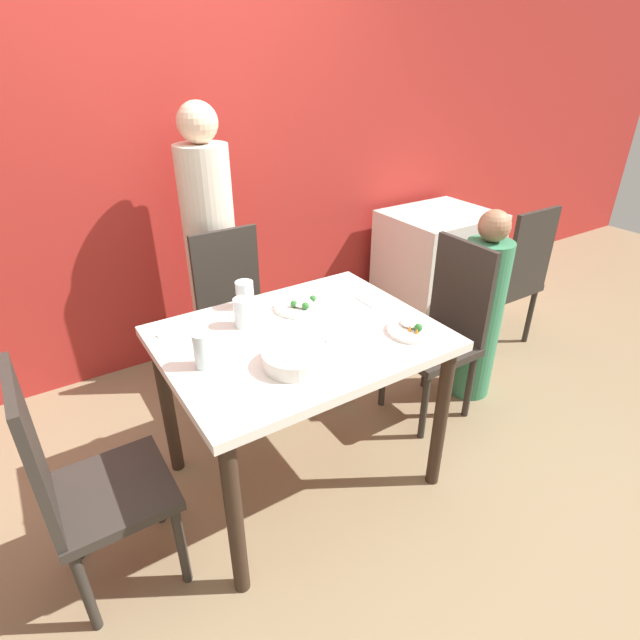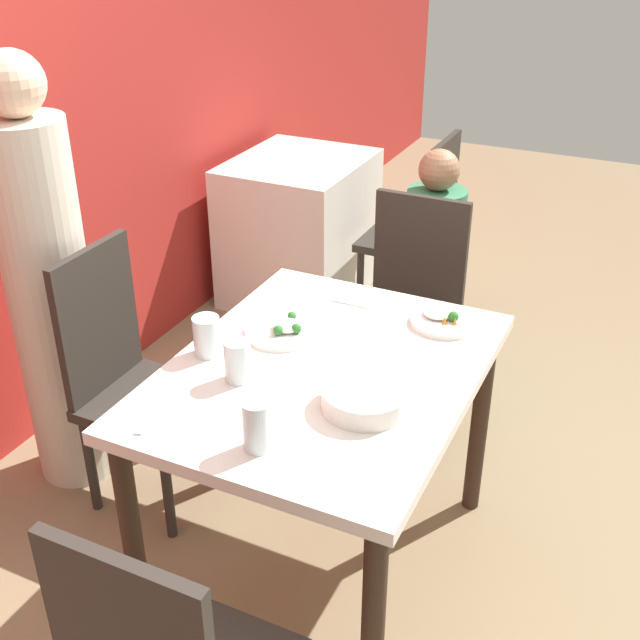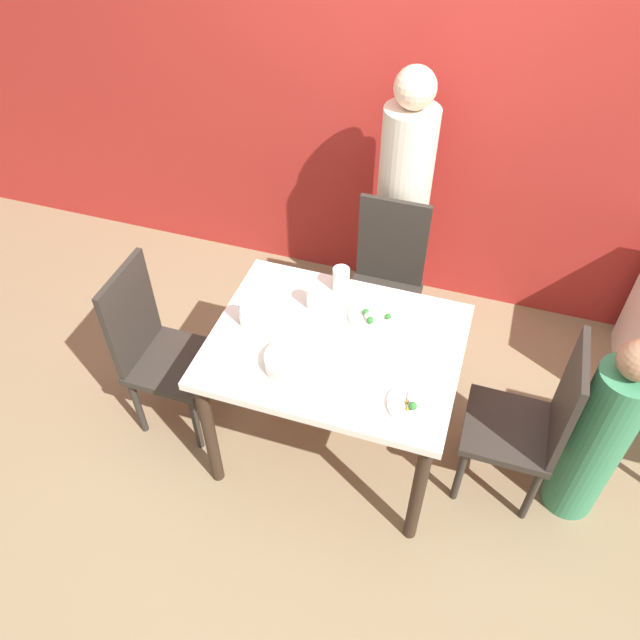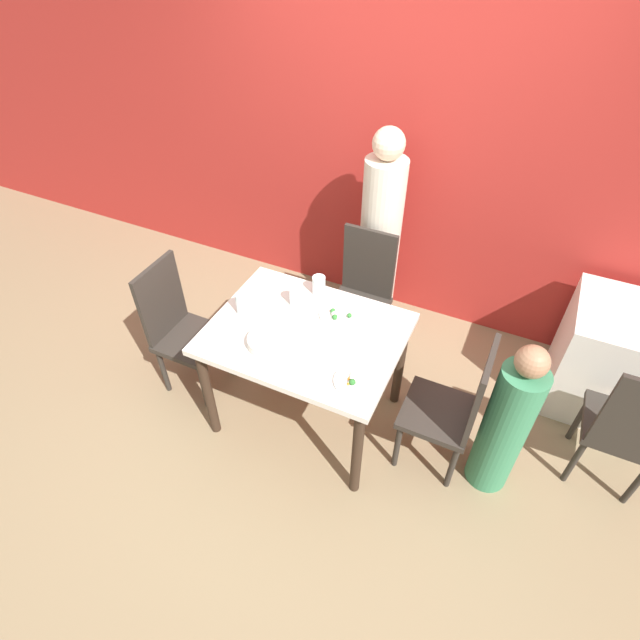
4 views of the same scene
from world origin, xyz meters
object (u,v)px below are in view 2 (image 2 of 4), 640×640
Objects in this scene: person_child at (431,285)px; glass_water_tall at (207,336)px; person_adult at (50,296)px; plate_rice_adult at (443,320)px; bowl_curry at (365,397)px; chair_adult_spot at (130,375)px; chair_child_spot at (408,314)px.

person_child reaches higher than glass_water_tall.
person_adult is 7.29× the size of plate_rice_adult.
person_child is 8.93× the size of glass_water_tall.
bowl_curry is at bearing 174.93° from plate_rice_adult.
person_child reaches higher than chair_adult_spot.
glass_water_tall is at bearing 84.27° from bowl_curry.
chair_child_spot is 4.04× the size of bowl_curry.
person_child reaches higher than bowl_curry.
chair_adult_spot is 1.11m from chair_child_spot.
person_adult reaches higher than chair_adult_spot.
chair_child_spot reaches higher than bowl_curry.
person_child reaches higher than plate_rice_adult.
person_adult is at bearing 104.86° from plate_rice_adult.
chair_adult_spot is 1.00× the size of chair_child_spot.
plate_rice_adult is at bearing -70.91° from chair_adult_spot.
chair_adult_spot is at bearing 72.73° from glass_water_tall.
chair_adult_spot and chair_child_spot have the same top height.
person_adult is at bearing 81.62° from bowl_curry.
person_adult is (-0.84, 1.03, 0.24)m from chair_child_spot.
person_adult is 12.88× the size of glass_water_tall.
chair_adult_spot is 4.44× the size of plate_rice_adult.
chair_adult_spot is at bearing 109.09° from plate_rice_adult.
glass_water_tall is (-0.98, 0.30, 0.33)m from chair_child_spot.
person_adult is 1.28m from bowl_curry.
chair_adult_spot is at bearing 147.29° from person_child.
person_adult is at bearing 79.73° from glass_water_tall.
chair_child_spot is at bearing 180.00° from person_child.
chair_adult_spot reaches higher than plate_rice_adult.
person_adult reaches higher than person_child.
glass_water_tall is (-0.13, -0.43, 0.33)m from chair_adult_spot.
person_adult is at bearing -140.75° from chair_child_spot.
chair_adult_spot is at bearing 79.00° from bowl_curry.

